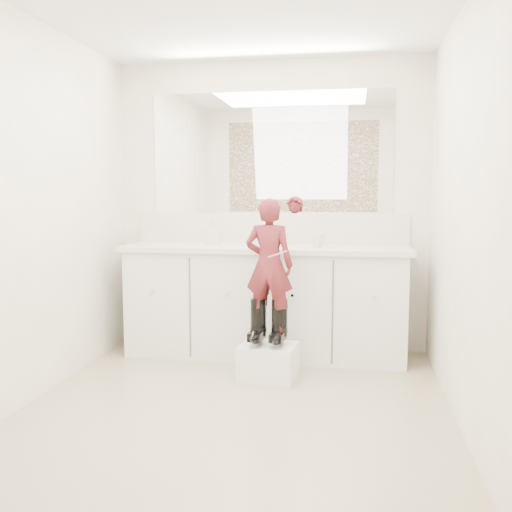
# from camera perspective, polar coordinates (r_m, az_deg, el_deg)

# --- Properties ---
(floor) EXTENTS (3.00, 3.00, 0.00)m
(floor) POSITION_cam_1_polar(r_m,az_deg,el_deg) (3.58, -2.18, -15.20)
(floor) COLOR #91805F
(floor) RESTS_ON ground
(wall_back) EXTENTS (2.60, 0.00, 2.60)m
(wall_back) POSITION_cam_1_polar(r_m,az_deg,el_deg) (4.81, 1.46, 5.01)
(wall_back) COLOR beige
(wall_back) RESTS_ON floor
(wall_front) EXTENTS (2.60, 0.00, 2.60)m
(wall_front) POSITION_cam_1_polar(r_m,az_deg,el_deg) (1.89, -11.76, 2.69)
(wall_front) COLOR beige
(wall_front) RESTS_ON floor
(wall_left) EXTENTS (0.00, 3.00, 3.00)m
(wall_left) POSITION_cam_1_polar(r_m,az_deg,el_deg) (3.82, -21.78, 4.19)
(wall_left) COLOR beige
(wall_left) RESTS_ON floor
(wall_right) EXTENTS (0.00, 3.00, 3.00)m
(wall_right) POSITION_cam_1_polar(r_m,az_deg,el_deg) (3.31, 20.36, 3.97)
(wall_right) COLOR beige
(wall_right) RESTS_ON floor
(vanity_cabinet) EXTENTS (2.20, 0.55, 0.85)m
(vanity_cabinet) POSITION_cam_1_polar(r_m,az_deg,el_deg) (4.62, 0.94, -4.73)
(vanity_cabinet) COLOR silver
(vanity_cabinet) RESTS_ON floor
(countertop) EXTENTS (2.28, 0.58, 0.04)m
(countertop) POSITION_cam_1_polar(r_m,az_deg,el_deg) (4.54, 0.92, 0.76)
(countertop) COLOR beige
(countertop) RESTS_ON vanity_cabinet
(backsplash) EXTENTS (2.28, 0.03, 0.25)m
(backsplash) POSITION_cam_1_polar(r_m,az_deg,el_deg) (4.80, 1.43, 2.80)
(backsplash) COLOR beige
(backsplash) RESTS_ON countertop
(mirror) EXTENTS (2.00, 0.02, 1.00)m
(mirror) POSITION_cam_1_polar(r_m,az_deg,el_deg) (4.80, 1.45, 10.26)
(mirror) COLOR white
(mirror) RESTS_ON wall_back
(dot_panel) EXTENTS (2.00, 0.01, 1.20)m
(dot_panel) POSITION_cam_1_polar(r_m,az_deg,el_deg) (1.92, -11.96, 16.20)
(dot_panel) COLOR #472819
(dot_panel) RESTS_ON wall_front
(faucet) EXTENTS (0.08, 0.08, 0.10)m
(faucet) POSITION_cam_1_polar(r_m,az_deg,el_deg) (4.70, 1.23, 1.80)
(faucet) COLOR silver
(faucet) RESTS_ON countertop
(cup) EXTENTS (0.13, 0.13, 0.11)m
(cup) POSITION_cam_1_polar(r_m,az_deg,el_deg) (4.49, 6.18, 1.59)
(cup) COLOR beige
(cup) RESTS_ON countertop
(soap_bottle) EXTENTS (0.11, 0.11, 0.19)m
(soap_bottle) POSITION_cam_1_polar(r_m,az_deg,el_deg) (4.69, -4.40, 2.36)
(soap_bottle) COLOR beige
(soap_bottle) RESTS_ON countertop
(step_stool) EXTENTS (0.42, 0.36, 0.25)m
(step_stool) POSITION_cam_1_polar(r_m,az_deg,el_deg) (4.10, 1.25, -10.53)
(step_stool) COLOR white
(step_stool) RESTS_ON floor
(boot_left) EXTENTS (0.14, 0.23, 0.32)m
(boot_left) POSITION_cam_1_polar(r_m,az_deg,el_deg) (4.05, 0.24, -6.54)
(boot_left) COLOR black
(boot_left) RESTS_ON step_stool
(boot_right) EXTENTS (0.14, 0.23, 0.32)m
(boot_right) POSITION_cam_1_polar(r_m,az_deg,el_deg) (4.03, 2.36, -6.62)
(boot_right) COLOR black
(boot_right) RESTS_ON step_stool
(toddler) EXTENTS (0.36, 0.26, 0.93)m
(toddler) POSITION_cam_1_polar(r_m,az_deg,el_deg) (3.97, 1.31, -0.89)
(toddler) COLOR #9C3039
(toddler) RESTS_ON step_stool
(toothbrush) EXTENTS (0.14, 0.03, 0.06)m
(toothbrush) POSITION_cam_1_polar(r_m,az_deg,el_deg) (3.87, 2.17, 0.18)
(toothbrush) COLOR #E85A86
(toothbrush) RESTS_ON toddler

